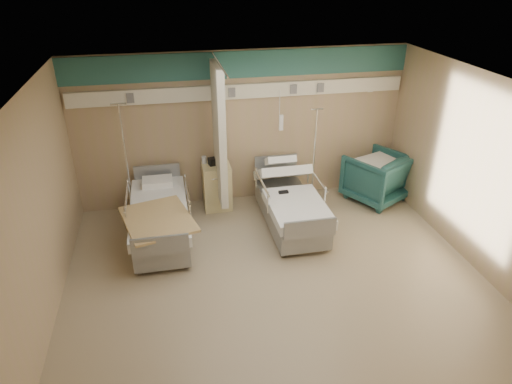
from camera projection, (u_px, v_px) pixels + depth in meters
ground at (274, 274)px, 6.75m from camera, size 6.00×5.00×0.00m
room_walls at (270, 151)px, 6.11m from camera, size 6.04×5.04×2.82m
bed_right at (290, 209)px, 7.84m from camera, size 1.00×2.16×0.63m
bed_left at (160, 223)px, 7.45m from camera, size 1.00×2.16×0.63m
bedside_cabinet at (217, 186)px, 8.37m from camera, size 0.50×0.48×0.85m
visitor_armchair at (376, 177)px, 8.63m from camera, size 1.35×1.37×0.92m
waffle_blanket at (379, 153)px, 8.40m from camera, size 0.83×0.78×0.07m
iv_stand_right at (312, 184)px, 8.54m from camera, size 0.33×0.33×1.84m
iv_stand_left at (131, 195)px, 8.05m from camera, size 0.37×0.37×2.10m
call_remote at (283, 192)px, 7.68m from camera, size 0.17×0.08×0.04m
tan_blanket at (158, 219)px, 6.89m from camera, size 1.22×1.40×0.04m
toiletry_bag at (215, 161)px, 8.18m from camera, size 0.25×0.19×0.13m
white_cup at (204, 160)px, 8.22m from camera, size 0.10×0.10×0.13m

